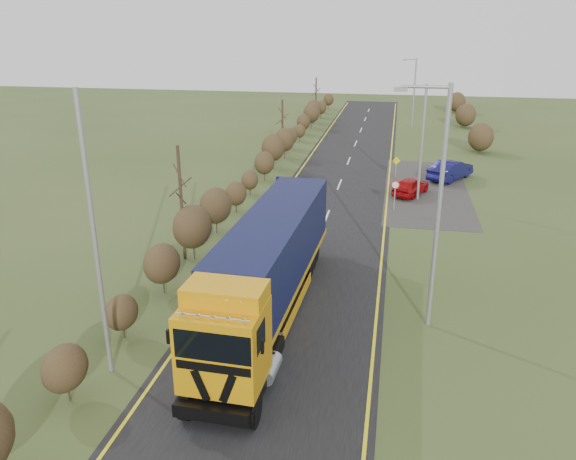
# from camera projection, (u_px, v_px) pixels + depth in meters

# --- Properties ---
(ground) EXTENTS (160.00, 160.00, 0.00)m
(ground) POSITION_uv_depth(u_px,v_px,m) (292.00, 305.00, 24.78)
(ground) COLOR #35441D
(ground) RESTS_ON ground
(road) EXTENTS (8.00, 120.00, 0.02)m
(road) POSITION_uv_depth(u_px,v_px,m) (322.00, 228.00, 33.99)
(road) COLOR black
(road) RESTS_ON ground
(layby) EXTENTS (6.00, 18.00, 0.02)m
(layby) POSITION_uv_depth(u_px,v_px,m) (426.00, 189.00, 42.05)
(layby) COLOR #2E2C29
(layby) RESTS_ON ground
(lane_markings) EXTENTS (7.52, 116.00, 0.01)m
(lane_markings) POSITION_uv_depth(u_px,v_px,m) (322.00, 230.00, 33.70)
(lane_markings) COLOR yellow
(lane_markings) RESTS_ON road
(hedgerow) EXTENTS (2.24, 102.04, 6.05)m
(hedgerow) POSITION_uv_depth(u_px,v_px,m) (216.00, 208.00, 32.55)
(hedgerow) COLOR #322416
(hedgerow) RESTS_ON ground
(lorry) EXTENTS (2.95, 15.22, 4.22)m
(lorry) POSITION_uv_depth(u_px,v_px,m) (268.00, 264.00, 23.01)
(lorry) COLOR black
(lorry) RESTS_ON ground
(car_red_hatchback) EXTENTS (2.97, 4.10, 1.30)m
(car_red_hatchback) POSITION_uv_depth(u_px,v_px,m) (411.00, 186.00, 40.40)
(car_red_hatchback) COLOR #99070A
(car_red_hatchback) RESTS_ON ground
(car_blue_sedan) EXTENTS (3.93, 4.94, 1.57)m
(car_blue_sedan) POSITION_uv_depth(u_px,v_px,m) (450.00, 170.00, 44.36)
(car_blue_sedan) COLOR #0C0B3F
(car_blue_sedan) RESTS_ON ground
(streetlight_near) EXTENTS (2.06, 0.19, 9.71)m
(streetlight_near) POSITION_uv_depth(u_px,v_px,m) (436.00, 200.00, 21.26)
(streetlight_near) COLOR gray
(streetlight_near) RESTS_ON ground
(streetlight_mid) EXTENTS (1.70, 0.18, 7.94)m
(streetlight_mid) POSITION_uv_depth(u_px,v_px,m) (421.00, 138.00, 38.12)
(streetlight_mid) COLOR gray
(streetlight_mid) RESTS_ON ground
(streetlight_far) EXTENTS (1.70, 0.18, 7.96)m
(streetlight_far) POSITION_uv_depth(u_px,v_px,m) (413.00, 90.00, 65.14)
(streetlight_far) COLOR gray
(streetlight_far) RESTS_ON ground
(left_pole) EXTENTS (0.16, 0.16, 9.90)m
(left_pole) POSITION_uv_depth(u_px,v_px,m) (95.00, 242.00, 18.36)
(left_pole) COLOR gray
(left_pole) RESTS_ON ground
(speed_sign) EXTENTS (0.57, 0.10, 2.08)m
(speed_sign) POSITION_uv_depth(u_px,v_px,m) (395.00, 190.00, 36.66)
(speed_sign) COLOR gray
(speed_sign) RESTS_ON ground
(warning_board) EXTENTS (0.63, 0.11, 1.64)m
(warning_board) POSITION_uv_depth(u_px,v_px,m) (396.00, 165.00, 45.06)
(warning_board) COLOR gray
(warning_board) RESTS_ON ground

